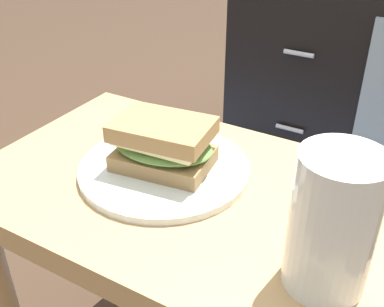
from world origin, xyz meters
TOP-DOWN VIEW (x-y plane):
  - side_table at (0.00, 0.00)m, footprint 0.56×0.36m
  - area_rug at (-0.24, 0.50)m, footprint 1.10×0.77m
  - plate at (-0.04, 0.01)m, footprint 0.23×0.23m
  - sandwich_front at (-0.04, 0.01)m, footprint 0.15×0.11m
  - beer_glass at (0.20, -0.07)m, footprint 0.08×0.08m

SIDE VIEW (x-z plane):
  - area_rug at x=-0.24m, z-range 0.00..0.01m
  - side_table at x=0.00m, z-range 0.14..0.60m
  - plate at x=-0.04m, z-range 0.46..0.47m
  - sandwich_front at x=-0.04m, z-range 0.47..0.54m
  - beer_glass at x=0.20m, z-range 0.46..0.60m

